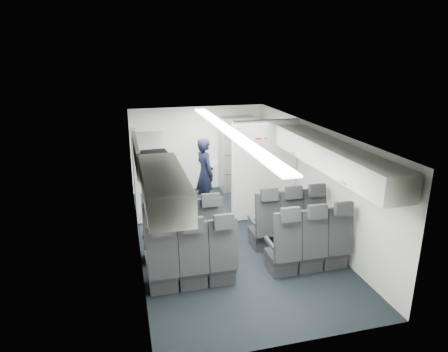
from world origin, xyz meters
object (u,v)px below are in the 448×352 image
seat_row_mid (253,255)px  carry_on_bag (154,158)px  flight_attendant (205,173)px  boarding_door (136,175)px  seat_row_front (237,231)px  galley_unit (237,154)px

seat_row_mid → carry_on_bag: (-1.38, 1.10, 1.39)m
seat_row_mid → flight_attendant: size_ratio=2.04×
seat_row_mid → boarding_door: (-1.64, 2.99, 0.55)m
boarding_door → flight_attendant: 1.54m
flight_attendant → carry_on_bag: (-1.27, -2.03, 0.97)m
seat_row_front → flight_attendant: size_ratio=2.04×
boarding_door → carry_on_bag: (0.26, -1.88, 0.84)m
seat_row_front → seat_row_mid: bearing=-90.0°
galley_unit → carry_on_bag: size_ratio=4.63×
seat_row_mid → carry_on_bag: carry_on_bag is taller
seat_row_front → boarding_door: 2.71m
boarding_door → flight_attendant: (1.53, 0.15, -0.14)m
boarding_door → flight_attendant: bearing=5.6°
carry_on_bag → galley_unit: bearing=46.7°
boarding_door → flight_attendant: size_ratio=1.14×
seat_row_mid → carry_on_bag: 2.24m
seat_row_front → seat_row_mid: 0.90m
galley_unit → flight_attendant: 1.48m
flight_attendant → carry_on_bag: bearing=134.1°
galley_unit → boarding_door: (-2.59, -1.17, 0.00)m
boarding_door → carry_on_bag: 2.07m
seat_row_front → boarding_door: bearing=128.2°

